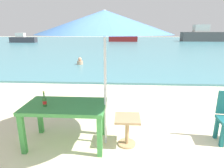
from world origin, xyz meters
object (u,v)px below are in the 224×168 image
boat_cargo_ship (23,39)px  boat_sailboat (123,38)px  boat_fishing_trawler (204,35)px  patio_umbrella (105,22)px  side_table_wood (127,127)px  swimmer_person (80,62)px  picnic_table_green (65,110)px  beer_bottle_amber (44,101)px

boat_cargo_ship → boat_sailboat: boat_sailboat is taller
boat_fishing_trawler → boat_sailboat: boat_fishing_trawler is taller
patio_umbrella → side_table_wood: bearing=-3.8°
boat_fishing_trawler → swimmer_person: bearing=-124.0°
picnic_table_green → swimmer_person: bearing=101.1°
patio_umbrella → swimmer_person: bearing=106.1°
side_table_wood → boat_fishing_trawler: bearing=66.7°
beer_bottle_amber → patio_umbrella: (1.02, 0.14, 1.26)m
side_table_wood → picnic_table_green: bearing=-178.8°
patio_umbrella → boat_sailboat: size_ratio=0.47×
picnic_table_green → beer_bottle_amber: beer_bottle_amber is taller
beer_bottle_amber → side_table_wood: 1.50m
boat_cargo_ship → boat_fishing_trawler: (30.02, 5.34, 0.48)m
patio_umbrella → picnic_table_green: bearing=-176.1°
patio_umbrella → side_table_wood: (0.39, -0.03, -1.76)m
picnic_table_green → boat_cargo_ship: (-15.03, 26.90, -0.03)m
picnic_table_green → boat_cargo_ship: size_ratio=0.34×
boat_cargo_ship → boat_sailboat: (15.80, 3.68, 0.10)m
picnic_table_green → boat_fishing_trawler: (14.99, 32.25, 0.45)m
patio_umbrella → swimmer_person: 8.24m
side_table_wood → boat_fishing_trawler: (13.90, 32.23, 0.75)m
boat_fishing_trawler → boat_sailboat: 14.32m
side_table_wood → boat_cargo_ship: size_ratio=0.13×
picnic_table_green → swimmer_person: (-1.53, 7.76, -0.41)m
boat_cargo_ship → boat_sailboat: 16.22m
patio_umbrella → swimmer_person: (-2.23, 7.71, -1.88)m
picnic_table_green → side_table_wood: 1.13m
boat_cargo_ship → boat_fishing_trawler: size_ratio=0.53×
picnic_table_green → boat_fishing_trawler: boat_fishing_trawler is taller
patio_umbrella → side_table_wood: 1.81m
picnic_table_green → swimmer_person: 7.92m
swimmer_person → boat_fishing_trawler: 29.55m
beer_bottle_amber → patio_umbrella: size_ratio=0.12×
boat_cargo_ship → boat_sailboat: size_ratio=0.84×
swimmer_person → boat_fishing_trawler: bearing=56.0°
beer_bottle_amber → swimmer_person: size_ratio=0.65×
patio_umbrella → swimmer_person: patio_umbrella is taller
beer_bottle_amber → boat_fishing_trawler: boat_fishing_trawler is taller
swimmer_person → boat_sailboat: size_ratio=0.08×
picnic_table_green → swimmer_person: size_ratio=3.41×
picnic_table_green → patio_umbrella: 1.63m
side_table_wood → patio_umbrella: bearing=176.2°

